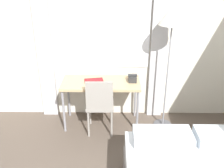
{
  "coord_description": "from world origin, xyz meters",
  "views": [
    {
      "loc": [
        0.05,
        -0.84,
        2.36
      ],
      "look_at": [
        0.01,
        2.36,
        0.88
      ],
      "focal_mm": 42.0,
      "sensor_mm": 36.0,
      "label": 1
    }
  ],
  "objects": [
    {
      "name": "telephone",
      "position": [
        0.32,
        2.8,
        0.78
      ],
      "size": [
        0.14,
        0.17,
        0.11
      ],
      "color": "#2D2D2D",
      "rests_on": "desk"
    },
    {
      "name": "standing_lamp",
      "position": [
        0.82,
        2.69,
        1.63
      ],
      "size": [
        0.38,
        0.38,
        1.89
      ],
      "color": "#4C4C51",
      "rests_on": "ground_plane"
    },
    {
      "name": "book",
      "position": [
        -0.27,
        2.77,
        0.75
      ],
      "size": [
        0.3,
        0.2,
        0.02
      ],
      "rotation": [
        0.0,
        0.0,
        0.18
      ],
      "color": "maroon",
      "rests_on": "desk"
    },
    {
      "name": "desk",
      "position": [
        -0.16,
        2.76,
        0.67
      ],
      "size": [
        1.18,
        0.54,
        0.73
      ],
      "color": "tan",
      "rests_on": "ground_plane"
    },
    {
      "name": "wall_back_with_window",
      "position": [
        -0.02,
        3.1,
        1.35
      ],
      "size": [
        5.17,
        0.13,
        2.7
      ],
      "color": "silver",
      "rests_on": "ground_plane"
    },
    {
      "name": "desk_chair",
      "position": [
        -0.16,
        2.5,
        0.52
      ],
      "size": [
        0.41,
        0.41,
        0.9
      ],
      "rotation": [
        0.0,
        0.0,
        0.01
      ],
      "color": "gray",
      "rests_on": "ground_plane"
    }
  ]
}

